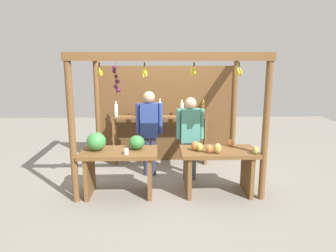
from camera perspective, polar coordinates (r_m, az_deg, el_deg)
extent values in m
plane|color=gray|center=(5.72, -0.06, -9.36)|extent=(12.00, 12.00, 0.00)
cylinder|color=brown|center=(4.64, -17.43, -0.78)|extent=(0.10, 0.10, 2.21)
cylinder|color=brown|center=(4.74, 17.67, -0.53)|extent=(0.10, 0.10, 2.21)
cylinder|color=brown|center=(6.48, -12.97, 3.01)|extent=(0.10, 0.10, 2.21)
cylinder|color=brown|center=(6.55, 12.18, 3.14)|extent=(0.10, 0.10, 2.21)
cube|color=brown|center=(4.36, 0.32, 12.79)|extent=(2.93, 0.12, 0.12)
cube|color=brown|center=(5.46, -15.44, 12.24)|extent=(0.12, 2.02, 0.12)
cube|color=brown|center=(5.55, 15.07, 12.25)|extent=(0.12, 2.02, 0.12)
cube|color=brown|center=(6.39, -0.33, 2.21)|extent=(2.83, 0.04, 1.99)
cylinder|color=brown|center=(4.44, -4.38, 11.33)|extent=(0.02, 0.02, 0.06)
ellipsoid|color=yellow|center=(4.44, -3.90, 10.08)|extent=(0.04, 0.08, 0.12)
ellipsoid|color=yellow|center=(4.47, -4.05, 10.05)|extent=(0.07, 0.06, 0.13)
ellipsoid|color=yellow|center=(4.48, -4.39, 9.90)|extent=(0.06, 0.04, 0.12)
ellipsoid|color=yellow|center=(4.45, -4.64, 9.77)|extent=(0.04, 0.06, 0.12)
ellipsoid|color=yellow|center=(4.44, -4.63, 9.70)|extent=(0.05, 0.07, 0.12)
ellipsoid|color=yellow|center=(4.42, -4.43, 10.17)|extent=(0.06, 0.04, 0.12)
ellipsoid|color=yellow|center=(4.42, -4.17, 9.78)|extent=(0.06, 0.05, 0.13)
cylinder|color=brown|center=(4.50, 4.87, 11.33)|extent=(0.02, 0.02, 0.06)
ellipsoid|color=yellow|center=(4.51, 5.11, 9.89)|extent=(0.04, 0.08, 0.11)
ellipsoid|color=yellow|center=(4.52, 5.03, 10.18)|extent=(0.05, 0.05, 0.11)
ellipsoid|color=yellow|center=(4.53, 4.76, 9.95)|extent=(0.07, 0.04, 0.11)
ellipsoid|color=yellow|center=(4.53, 4.44, 10.14)|extent=(0.06, 0.06, 0.12)
ellipsoid|color=yellow|center=(4.50, 4.36, 9.94)|extent=(0.04, 0.05, 0.11)
ellipsoid|color=yellow|center=(4.47, 4.59, 10.22)|extent=(0.05, 0.05, 0.11)
ellipsoid|color=yellow|center=(4.46, 4.88, 10.18)|extent=(0.07, 0.04, 0.11)
ellipsoid|color=yellow|center=(4.49, 5.12, 10.04)|extent=(0.05, 0.05, 0.12)
cylinder|color=brown|center=(4.50, -12.66, 11.09)|extent=(0.02, 0.02, 0.06)
ellipsoid|color=gold|center=(4.50, -12.26, 9.77)|extent=(0.04, 0.06, 0.13)
ellipsoid|color=gold|center=(4.53, -12.45, 9.88)|extent=(0.06, 0.04, 0.13)
ellipsoid|color=gold|center=(4.53, -12.84, 9.59)|extent=(0.07, 0.07, 0.13)
ellipsoid|color=gold|center=(4.50, -12.86, 9.82)|extent=(0.05, 0.05, 0.13)
ellipsoid|color=gold|center=(4.46, -12.48, 9.70)|extent=(0.06, 0.05, 0.13)
cylinder|color=brown|center=(4.57, 13.07, 11.08)|extent=(0.02, 0.02, 0.06)
ellipsoid|color=gold|center=(4.57, 13.30, 9.68)|extent=(0.04, 0.08, 0.12)
ellipsoid|color=gold|center=(4.59, 13.07, 9.57)|extent=(0.07, 0.05, 0.12)
ellipsoid|color=gold|center=(4.60, 12.70, 9.88)|extent=(0.05, 0.04, 0.12)
ellipsoid|color=gold|center=(4.56, 12.76, 10.01)|extent=(0.04, 0.07, 0.11)
ellipsoid|color=gold|center=(4.53, 12.91, 9.87)|extent=(0.07, 0.05, 0.12)
ellipsoid|color=gold|center=(4.54, 13.39, 9.71)|extent=(0.07, 0.06, 0.12)
cylinder|color=#4C422D|center=(4.67, -9.64, 8.22)|extent=(0.01, 0.01, 0.55)
sphere|color=#47142D|center=(4.67, -9.91, 10.61)|extent=(0.07, 0.07, 0.07)
sphere|color=#511938|center=(4.69, -9.95, 9.98)|extent=(0.06, 0.06, 0.06)
sphere|color=#47142D|center=(4.68, -9.63, 9.09)|extent=(0.06, 0.06, 0.06)
sphere|color=#511938|center=(4.66, -9.43, 8.19)|extent=(0.07, 0.07, 0.07)
sphere|color=#601E42|center=(4.70, -9.70, 7.22)|extent=(0.07, 0.07, 0.07)
sphere|color=#601E42|center=(4.68, -9.21, 6.58)|extent=(0.07, 0.07, 0.07)
cube|color=brown|center=(4.85, -9.07, -4.91)|extent=(1.19, 0.64, 0.06)
cube|color=brown|center=(5.05, -14.36, -8.76)|extent=(0.06, 0.58, 0.66)
cube|color=brown|center=(4.93, -3.37, -8.90)|extent=(0.06, 0.58, 0.66)
ellipsoid|color=#429347|center=(4.90, -13.17, -2.82)|extent=(0.42, 0.42, 0.29)
ellipsoid|color=#38843D|center=(4.86, -5.85, -3.05)|extent=(0.26, 0.26, 0.22)
cylinder|color=white|center=(4.64, -7.78, -4.68)|extent=(0.07, 0.07, 0.09)
cube|color=brown|center=(4.90, 9.37, -4.74)|extent=(1.19, 0.64, 0.06)
cube|color=brown|center=(4.95, 3.74, -8.81)|extent=(0.06, 0.58, 0.66)
cube|color=brown|center=(5.13, 14.51, -8.43)|extent=(0.06, 0.58, 0.66)
ellipsoid|color=#B79E47|center=(4.69, 9.17, -4.12)|extent=(0.14, 0.14, 0.16)
ellipsoid|color=#E07F47|center=(5.12, 11.56, -3.06)|extent=(0.12, 0.12, 0.12)
ellipsoid|color=#CC7038|center=(4.80, 5.04, -3.70)|extent=(0.12, 0.12, 0.15)
ellipsoid|color=#CC7038|center=(4.70, 7.66, -4.19)|extent=(0.16, 0.16, 0.13)
ellipsoid|color=#A8B24C|center=(4.76, 5.89, -3.94)|extent=(0.13, 0.13, 0.13)
ellipsoid|color=#A8B24C|center=(4.78, 16.00, -4.35)|extent=(0.10, 0.10, 0.12)
cube|color=brown|center=(6.31, -9.89, -2.70)|extent=(0.05, 0.20, 1.00)
cube|color=brown|center=(6.32, 6.90, -2.58)|extent=(0.05, 0.20, 1.00)
cube|color=brown|center=(6.14, -1.51, 1.66)|extent=(1.84, 0.22, 0.04)
cylinder|color=silver|center=(6.17, -9.62, 2.90)|extent=(0.07, 0.07, 0.25)
cylinder|color=silver|center=(6.15, -9.67, 4.30)|extent=(0.03, 0.03, 0.06)
cylinder|color=#994C1E|center=(6.13, -5.63, 2.92)|extent=(0.07, 0.07, 0.24)
cylinder|color=#994C1E|center=(6.11, -5.66, 4.31)|extent=(0.03, 0.03, 0.06)
cylinder|color=silver|center=(6.11, -1.51, 3.22)|extent=(0.06, 0.06, 0.30)
cylinder|color=silver|center=(6.09, -1.52, 4.87)|extent=(0.03, 0.03, 0.06)
cylinder|color=silver|center=(6.13, 2.58, 3.11)|extent=(0.07, 0.07, 0.27)
cylinder|color=silver|center=(6.11, 2.60, 4.64)|extent=(0.03, 0.03, 0.06)
cylinder|color=gold|center=(6.18, 6.56, 3.13)|extent=(0.06, 0.06, 0.27)
cylinder|color=gold|center=(6.15, 6.60, 4.67)|extent=(0.03, 0.03, 0.06)
cylinder|color=#2F3556|center=(5.69, -4.03, -5.59)|extent=(0.11, 0.11, 0.73)
cylinder|color=#2F3556|center=(5.69, -2.82, -5.59)|extent=(0.11, 0.11, 0.73)
cube|color=#2D428C|center=(5.52, -3.51, 1.09)|extent=(0.32, 0.19, 0.62)
cylinder|color=#2D428C|center=(5.52, -5.59, 1.39)|extent=(0.08, 0.08, 0.56)
cylinder|color=#2D428C|center=(5.51, -1.44, 1.42)|extent=(0.08, 0.08, 0.56)
sphere|color=tan|center=(5.46, -3.57, 5.36)|extent=(0.21, 0.21, 0.21)
cylinder|color=#4B5668|center=(5.49, 3.43, -6.45)|extent=(0.11, 0.11, 0.69)
cylinder|color=#4B5668|center=(5.51, 4.68, -6.43)|extent=(0.11, 0.11, 0.69)
cube|color=teal|center=(5.33, 4.16, 0.08)|extent=(0.32, 0.19, 0.58)
cylinder|color=teal|center=(5.31, 2.02, 0.37)|extent=(0.08, 0.08, 0.53)
cylinder|color=teal|center=(5.35, 6.29, 0.40)|extent=(0.08, 0.08, 0.53)
sphere|color=tan|center=(5.26, 4.22, 4.26)|extent=(0.20, 0.20, 0.20)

